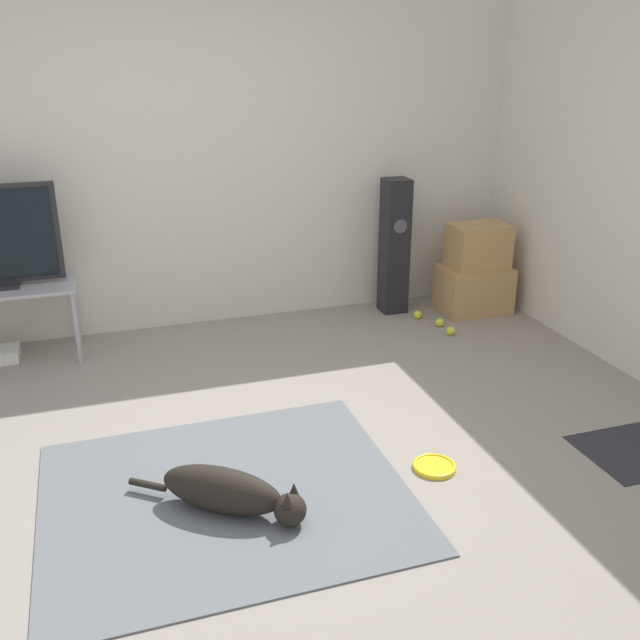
{
  "coord_description": "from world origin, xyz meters",
  "views": [
    {
      "loc": [
        -0.72,
        -3.2,
        2.06
      ],
      "look_at": [
        0.57,
        0.72,
        0.45
      ],
      "focal_mm": 40.0,
      "sensor_mm": 36.0,
      "label": 1
    }
  ],
  "objects": [
    {
      "name": "tennis_ball_loose_on_carpet",
      "position": [
        1.68,
        1.6,
        0.03
      ],
      "size": [
        0.07,
        0.07,
        0.07
      ],
      "color": "#C6E033",
      "rests_on": "ground_plane"
    },
    {
      "name": "floor_speaker",
      "position": [
        1.57,
        1.84,
        0.54
      ],
      "size": [
        0.2,
        0.2,
        1.08
      ],
      "color": "black",
      "rests_on": "ground_plane"
    },
    {
      "name": "ground_plane",
      "position": [
        0.0,
        0.0,
        0.0
      ],
      "size": [
        12.0,
        12.0,
        0.0
      ],
      "primitive_type": "plane",
      "color": "gray"
    },
    {
      "name": "tennis_ball_near_speaker",
      "position": [
        1.77,
        1.21,
        0.03
      ],
      "size": [
        0.07,
        0.07,
        0.07
      ],
      "color": "#C6E033",
      "rests_on": "ground_plane"
    },
    {
      "name": "frisbee",
      "position": [
        0.83,
        -0.39,
        0.01
      ],
      "size": [
        0.23,
        0.23,
        0.03
      ],
      "color": "yellow",
      "rests_on": "ground_plane"
    },
    {
      "name": "cardboard_box_upper",
      "position": [
        2.2,
        1.62,
        0.55
      ],
      "size": [
        0.45,
        0.32,
        0.35
      ],
      "color": "tan",
      "rests_on": "cardboard_box_lower"
    },
    {
      "name": "wall_back",
      "position": [
        0.0,
        2.1,
        1.27
      ],
      "size": [
        8.0,
        0.06,
        2.55
      ],
      "color": "beige",
      "rests_on": "ground_plane"
    },
    {
      "name": "dog",
      "position": [
        -0.25,
        -0.42,
        0.12
      ],
      "size": [
        0.76,
        0.59,
        0.22
      ],
      "color": "black",
      "rests_on": "area_rug"
    },
    {
      "name": "cardboard_box_lower",
      "position": [
        2.19,
        1.62,
        0.19
      ],
      "size": [
        0.55,
        0.38,
        0.37
      ],
      "color": "tan",
      "rests_on": "ground_plane"
    },
    {
      "name": "tennis_ball_by_boxes",
      "position": [
        1.77,
        1.39,
        0.03
      ],
      "size": [
        0.07,
        0.07,
        0.07
      ],
      "color": "#C6E033",
      "rests_on": "ground_plane"
    },
    {
      "name": "area_rug",
      "position": [
        -0.24,
        -0.29,
        0.01
      ],
      "size": [
        1.74,
        1.5,
        0.01
      ],
      "color": "slate",
      "rests_on": "ground_plane"
    }
  ]
}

